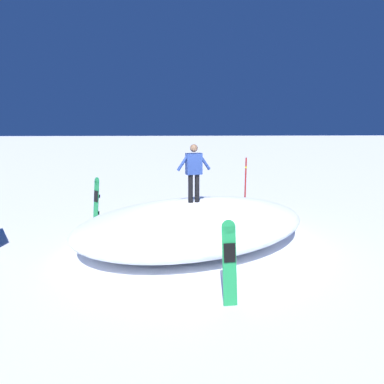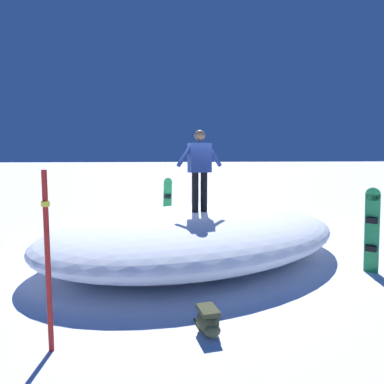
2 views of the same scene
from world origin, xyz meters
name	(u,v)px [view 1 (image 1 of 2)]	position (x,y,z in m)	size (l,w,h in m)	color
ground	(212,246)	(0.00, 0.00, 0.00)	(240.00, 240.00, 0.00)	white
snow_mound	(195,223)	(0.44, -0.51, 0.54)	(6.95, 4.74, 1.08)	white
snowboarder_standing	(194,169)	(0.44, -0.82, 2.05)	(1.02, 0.33, 1.69)	black
snowboard_primary_upright	(229,261)	(0.08, 2.93, 0.81)	(0.28, 0.33, 1.57)	#1E8C47
snowboard_secondary_upright	(96,202)	(3.53, -2.07, 0.86)	(0.31, 0.32, 1.66)	#1E8C47
backpack_near	(198,207)	(0.02, -3.83, 0.17)	(0.31, 0.64, 0.33)	#383D23
trail_marker_pole	(245,183)	(-1.84, -3.94, 1.09)	(0.10, 0.10, 2.09)	#A51E19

